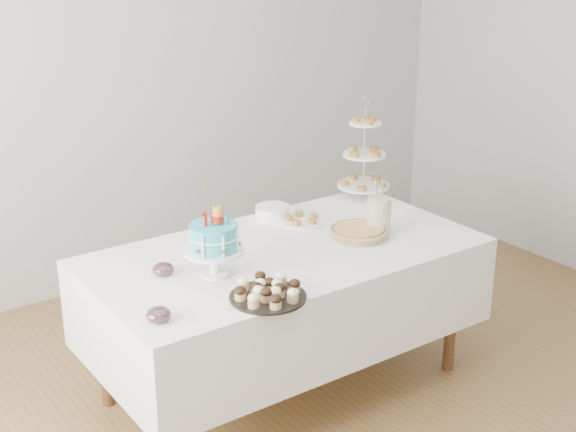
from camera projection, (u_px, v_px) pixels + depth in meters
floor at (319, 412)px, 3.96m from camera, size 5.00×5.00×0.00m
walls at (324, 148)px, 3.49m from camera, size 5.04×4.04×2.70m
table at (284, 291)px, 4.00m from camera, size 1.92×1.02×0.77m
birthday_cake at (214, 252)px, 3.59m from camera, size 0.28×0.28×0.43m
cupcake_tray at (268, 290)px, 3.40m from camera, size 0.33×0.33×0.08m
pie at (359, 232)px, 4.07m from camera, size 0.31×0.31×0.05m
tiered_stand at (364, 155)px, 4.59m from camera, size 0.30×0.30×0.59m
plate_stack at (272, 212)px, 4.31m from camera, size 0.18×0.18×0.07m
pastry_plate at (302, 220)px, 4.26m from camera, size 0.24×0.24×0.04m
jam_bowl_a at (159, 315)px, 3.21m from camera, size 0.10×0.10×0.06m
jam_bowl_b at (163, 269)px, 3.63m from camera, size 0.10×0.10×0.06m
utensil_pitcher at (379, 213)px, 4.11m from camera, size 0.13×0.12×0.28m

